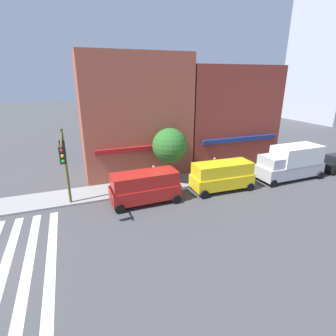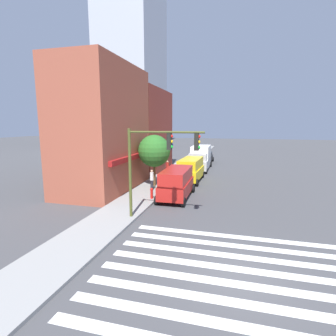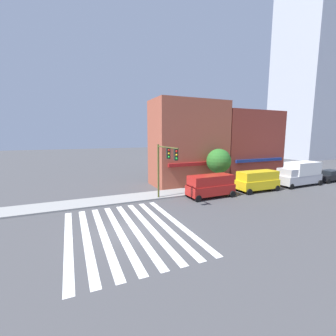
% 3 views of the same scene
% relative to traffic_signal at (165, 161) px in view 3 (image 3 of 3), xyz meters
% --- Properties ---
extents(ground_plane, '(200.00, 200.00, 0.00)m').
position_rel_traffic_signal_xyz_m(ground_plane, '(-4.82, -4.67, -4.04)').
color(ground_plane, '#424244').
extents(sidewalk_left, '(120.00, 3.00, 0.15)m').
position_rel_traffic_signal_xyz_m(sidewalk_left, '(-4.82, 2.83, -3.97)').
color(sidewalk_left, gray).
rests_on(sidewalk_left, ground_plane).
extents(crosswalk_stripes, '(7.85, 10.80, 0.01)m').
position_rel_traffic_signal_xyz_m(crosswalk_stripes, '(-4.82, -4.67, -4.04)').
color(crosswalk_stripes, silver).
rests_on(crosswalk_stripes, ground_plane).
extents(storefront_row, '(19.63, 5.30, 10.82)m').
position_rel_traffic_signal_xyz_m(storefront_row, '(11.06, 6.82, 1.14)').
color(storefront_row, '#9E4C38').
rests_on(storefront_row, ground_plane).
extents(tower_distant, '(20.12, 14.00, 59.59)m').
position_rel_traffic_signal_xyz_m(tower_distant, '(56.25, 24.32, 25.75)').
color(tower_distant, '#B2B7C1').
rests_on(tower_distant, ground_plane).
extents(traffic_signal, '(0.32, 4.56, 5.56)m').
position_rel_traffic_signal_xyz_m(traffic_signal, '(0.00, 0.00, 0.00)').
color(traffic_signal, '#474C1E').
rests_on(traffic_signal, ground_plane).
extents(van_red, '(5.05, 2.22, 2.34)m').
position_rel_traffic_signal_xyz_m(van_red, '(5.18, 0.03, -2.76)').
color(van_red, '#B21E19').
rests_on(van_red, ground_plane).
extents(van_yellow, '(5.05, 2.22, 2.34)m').
position_rel_traffic_signal_xyz_m(van_yellow, '(11.67, 0.03, -2.76)').
color(van_yellow, yellow).
rests_on(van_yellow, ground_plane).
extents(box_truck_silver, '(6.25, 2.42, 3.04)m').
position_rel_traffic_signal_xyz_m(box_truck_silver, '(18.82, 0.03, -2.46)').
color(box_truck_silver, '#B7B7BC').
rests_on(box_truck_silver, ground_plane).
extents(sedan_black, '(4.44, 2.02, 1.59)m').
position_rel_traffic_signal_xyz_m(sedan_black, '(25.19, 0.03, -3.20)').
color(sedan_black, black).
rests_on(sedan_black, ground_plane).
extents(pedestrian_white_shirt, '(0.32, 0.32, 1.77)m').
position_rel_traffic_signal_xyz_m(pedestrian_white_shirt, '(6.66, 2.57, -2.97)').
color(pedestrian_white_shirt, '#23232D').
rests_on(pedestrian_white_shirt, sidewalk_left).
extents(pedestrian_red_jacket, '(0.32, 0.32, 1.77)m').
position_rel_traffic_signal_xyz_m(pedestrian_red_jacket, '(12.51, 2.72, -2.97)').
color(pedestrian_red_jacket, '#23232D').
rests_on(pedestrian_red_jacket, sidewalk_left).
extents(fire_hydrant, '(0.24, 0.24, 0.84)m').
position_rel_traffic_signal_xyz_m(fire_hydrant, '(4.07, 1.73, -3.43)').
color(fire_hydrant, red).
rests_on(fire_hydrant, sidewalk_left).
extents(street_tree, '(2.93, 2.93, 4.72)m').
position_rel_traffic_signal_xyz_m(street_tree, '(8.19, 2.83, -0.65)').
color(street_tree, brown).
rests_on(street_tree, sidewalk_left).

